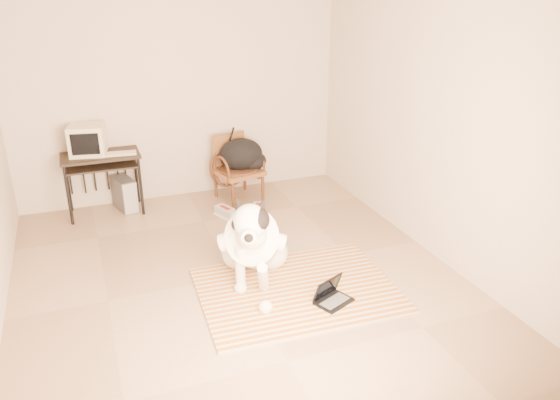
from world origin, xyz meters
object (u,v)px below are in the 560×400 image
laptop (331,296)px  crt_monitor (87,140)px  computer_desk (101,163)px  pc_tower (125,194)px  dog (253,242)px  rattan_chair (237,167)px  backpack (243,156)px

laptop → crt_monitor: crt_monitor is taller
laptop → computer_desk: computer_desk is taller
pc_tower → dog: bearing=-66.1°
dog → laptop: 0.86m
pc_tower → rattan_chair: bearing=-5.0°
computer_desk → pc_tower: computer_desk is taller
computer_desk → rattan_chair: rattan_chair is taller
laptop → pc_tower: size_ratio=0.83×
computer_desk → dog: bearing=-60.7°
laptop → crt_monitor: size_ratio=0.85×
rattan_chair → crt_monitor: bearing=175.3°
dog → laptop: bearing=-52.1°
dog → computer_desk: bearing=119.3°
dog → pc_tower: dog is taller
computer_desk → rattan_chair: size_ratio=1.10×
laptop → rattan_chair: (-0.05, 2.63, 0.32)m
laptop → crt_monitor: (-1.77, 2.77, 0.82)m
laptop → computer_desk: 3.21m
pc_tower → rattan_chair: (1.38, -0.12, 0.20)m
crt_monitor → computer_desk: bearing=-31.5°
laptop → backpack: (0.03, 2.61, 0.47)m
laptop → rattan_chair: rattan_chair is taller
laptop → pc_tower: 3.10m
pc_tower → backpack: backpack is taller
computer_desk → crt_monitor: crt_monitor is taller
crt_monitor → backpack: crt_monitor is taller
dog → rattan_chair: bearing=77.5°
dog → crt_monitor: crt_monitor is taller
dog → crt_monitor: size_ratio=2.96×
dog → pc_tower: bearing=113.9°
computer_desk → pc_tower: size_ratio=1.94×
laptop → crt_monitor: bearing=122.5°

